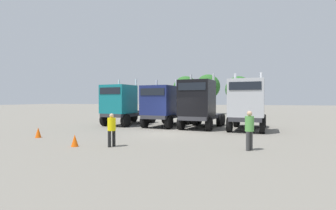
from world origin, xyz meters
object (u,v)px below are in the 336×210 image
object	(u,v)px
visitor_with_camera	(249,127)
traffic_cone_near	(75,140)
semi_truck_navy	(163,106)
visitor_in_hivis	(112,128)
semi_truck_silver	(247,104)
semi_truck_black	(199,104)
semi_truck_teal	(123,104)
traffic_cone_mid	(38,132)

from	to	relation	value
visitor_with_camera	traffic_cone_near	distance (m)	8.41
semi_truck_navy	visitor_in_hivis	xyz separation A→B (m)	(0.57, -9.44, -0.86)
traffic_cone_near	semi_truck_silver	bearing A→B (deg)	48.91
semi_truck_black	semi_truck_silver	size ratio (longest dim) A/B	0.96
semi_truck_teal	traffic_cone_mid	bearing A→B (deg)	-1.79
semi_truck_navy	visitor_in_hivis	bearing A→B (deg)	10.01
semi_truck_navy	semi_truck_silver	xyz separation A→B (m)	(6.82, -0.76, 0.16)
visitor_with_camera	traffic_cone_near	world-z (taller)	visitor_with_camera
semi_truck_teal	traffic_cone_mid	distance (m)	8.53
visitor_in_hivis	traffic_cone_near	size ratio (longest dim) A/B	2.74
semi_truck_black	traffic_cone_mid	bearing A→B (deg)	-41.78
semi_truck_black	traffic_cone_near	distance (m)	10.52
semi_truck_teal	traffic_cone_near	size ratio (longest dim) A/B	10.22
semi_truck_navy	visitor_with_camera	distance (m)	10.91
semi_truck_black	visitor_in_hivis	size ratio (longest dim) A/B	3.69
visitor_with_camera	traffic_cone_near	size ratio (longest dim) A/B	3.01
semi_truck_teal	traffic_cone_near	bearing A→B (deg)	22.56
traffic_cone_near	visitor_in_hivis	bearing A→B (deg)	16.24
semi_truck_navy	semi_truck_silver	size ratio (longest dim) A/B	1.05
semi_truck_silver	visitor_in_hivis	world-z (taller)	semi_truck_silver
semi_truck_teal	visitor_with_camera	distance (m)	13.82
visitor_with_camera	traffic_cone_mid	world-z (taller)	visitor_with_camera
visitor_in_hivis	visitor_with_camera	xyz separation A→B (m)	(6.45, 1.12, 0.10)
visitor_in_hivis	traffic_cone_near	distance (m)	1.95
semi_truck_navy	traffic_cone_near	world-z (taller)	semi_truck_navy
semi_truck_black	traffic_cone_mid	xyz separation A→B (m)	(-8.44, -7.60, -1.68)
semi_truck_black	semi_truck_silver	world-z (taller)	semi_truck_black
semi_truck_black	visitor_with_camera	size ratio (longest dim) A/B	3.36
visitor_in_hivis	traffic_cone_mid	distance (m)	6.00
visitor_in_hivis	semi_truck_navy	bearing A→B (deg)	112.48
traffic_cone_mid	semi_truck_navy	bearing A→B (deg)	57.16
semi_truck_navy	visitor_with_camera	size ratio (longest dim) A/B	3.69
semi_truck_black	visitor_in_hivis	world-z (taller)	semi_truck_black
semi_truck_teal	semi_truck_silver	bearing A→B (deg)	92.86
semi_truck_navy	visitor_with_camera	world-z (taller)	semi_truck_navy
semi_truck_silver	traffic_cone_mid	bearing A→B (deg)	-54.69
semi_truck_teal	visitor_with_camera	world-z (taller)	semi_truck_teal
semi_truck_teal	semi_truck_navy	distance (m)	3.89
semi_truck_silver	traffic_cone_near	world-z (taller)	semi_truck_silver
semi_truck_navy	traffic_cone_mid	bearing A→B (deg)	-26.28
visitor_with_camera	traffic_cone_mid	distance (m)	12.30
semi_truck_black	semi_truck_navy	bearing A→B (deg)	-93.42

